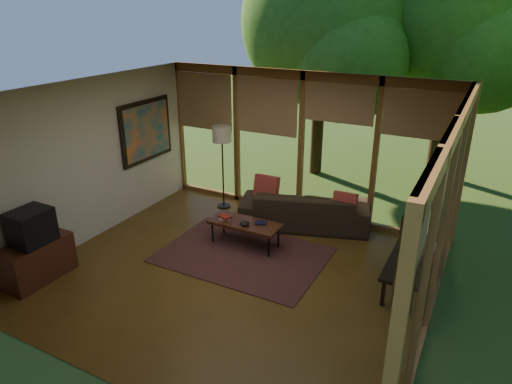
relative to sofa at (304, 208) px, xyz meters
The scene contains 25 objects.
floor 2.05m from the sofa, 98.94° to the right, with size 5.50×5.50×0.00m, color brown.
ceiling 3.11m from the sofa, 98.94° to the right, with size 5.50×5.50×0.00m, color silver.
wall_left 3.80m from the sofa, 146.87° to the right, with size 0.04×5.00×2.70m, color beige.
wall_front 4.62m from the sofa, 94.00° to the right, with size 5.50×0.04×2.70m, color beige.
window_wall_back 1.17m from the sofa, 122.17° to the left, with size 5.50×0.12×2.70m, color brown.
window_wall_right 3.31m from the sofa, 39.39° to the right, with size 0.12×5.00×2.70m, color brown.
tree_nw 4.30m from the sofa, 106.67° to the left, with size 3.58×3.58×5.20m.
tree_ne 5.51m from the sofa, 67.78° to the left, with size 3.60×3.60×5.51m.
rug 1.58m from the sofa, 107.23° to the right, with size 2.58×1.83×0.01m, color brown.
sofa is the anchor object (origin of this frame).
pillow_left 0.80m from the sofa, behind, with size 0.46×0.15×0.46m, color maroon.
pillow_right 0.79m from the sofa, ahead, with size 0.41×0.14×0.41m, color maroon.
ct_book_lower 1.54m from the sofa, 127.75° to the right, with size 0.19×0.14×0.03m, color #BBB6AA.
ct_book_upper 1.54m from the sofa, 127.75° to the right, with size 0.20×0.15×0.03m, color maroon.
ct_book_side 1.14m from the sofa, 107.35° to the right, with size 0.19×0.14×0.03m, color black.
ct_bowl 1.38m from the sofa, 113.10° to the right, with size 0.16×0.16×0.07m, color black.
media_cabinet 4.44m from the sofa, 128.81° to the right, with size 0.50×1.00×0.60m, color #4F2515.
television 4.46m from the sofa, 128.61° to the right, with size 0.45×0.55×0.50m, color black.
console_book_a 2.61m from the sofa, 36.79° to the right, with size 0.22×0.16×0.08m, color #2F534B.
console_book_b 2.37m from the sofa, 28.01° to the right, with size 0.20×0.14×0.09m, color maroon.
console_book_c 2.21m from the sofa, 18.79° to the right, with size 0.24×0.18×0.07m, color #BBB6AA.
floor_lamp 2.04m from the sofa, behind, with size 0.36×0.36×1.65m.
coffee_table 1.30m from the sofa, 116.85° to the right, with size 1.20×0.50×0.43m.
side_console 2.39m from the sofa, 29.07° to the right, with size 0.60×1.40×0.46m.
wall_painting 3.32m from the sofa, 168.79° to the right, with size 0.06×1.35×1.15m.
Camera 1 is at (3.06, -5.07, 3.74)m, focal length 32.00 mm.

